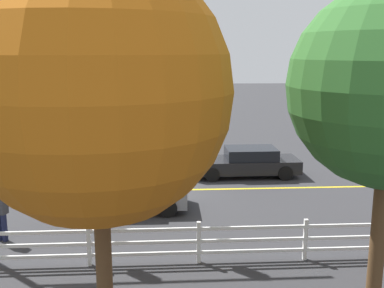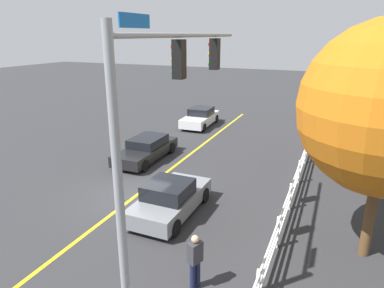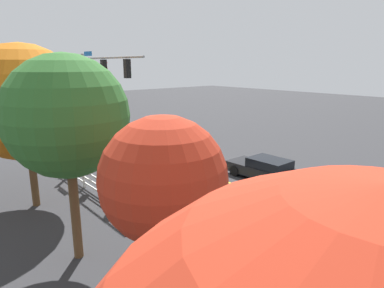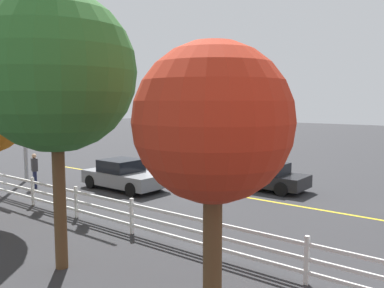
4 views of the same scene
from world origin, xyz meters
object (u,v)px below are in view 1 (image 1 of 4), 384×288
Objects in this scene: car_2 at (126,191)px; tree_1 at (97,91)px; car_0 at (247,162)px; pedestrian at (0,211)px.

tree_1 is at bearing -88.64° from car_2.
car_2 is 0.56× the size of tree_1.
car_0 is 1.13× the size of car_2.
tree_1 is (4.95, 11.13, 4.21)m from car_0.
pedestrian is at bearing -143.62° from car_2.
car_0 is 0.64× the size of tree_1.
car_0 is 12.89m from tree_1.
car_0 is at bearing 149.43° from pedestrian.
tree_1 reaches higher than car_2.
pedestrian is (8.57, 6.65, 0.29)m from car_0.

